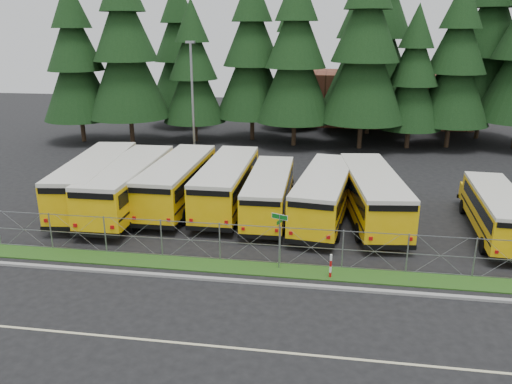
{
  "coord_description": "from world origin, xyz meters",
  "views": [
    {
      "loc": [
        1.18,
        -23.12,
        11.03
      ],
      "look_at": [
        -2.95,
        4.0,
        2.02
      ],
      "focal_mm": 35.0,
      "sensor_mm": 36.0,
      "label": 1
    }
  ],
  "objects_px": {
    "bus_3": "(228,185)",
    "bus_east": "(495,213)",
    "bus_4": "(270,194)",
    "light_standard": "(193,102)",
    "bus_1": "(132,186)",
    "bus_0": "(98,182)",
    "bus_2": "(180,183)",
    "street_sign": "(279,230)",
    "bus_5": "(325,195)",
    "striped_bollard": "(331,266)",
    "bus_6": "(371,196)"
  },
  "relations": [
    {
      "from": "bus_3",
      "to": "bus_east",
      "type": "relative_size",
      "value": 1.17
    },
    {
      "from": "bus_4",
      "to": "light_standard",
      "type": "xyz_separation_m",
      "value": [
        -7.41,
        9.68,
        4.14
      ]
    },
    {
      "from": "bus_1",
      "to": "bus_3",
      "type": "height_order",
      "value": "bus_1"
    },
    {
      "from": "bus_0",
      "to": "bus_1",
      "type": "bearing_deg",
      "value": -18.25
    },
    {
      "from": "bus_1",
      "to": "bus_2",
      "type": "height_order",
      "value": "bus_1"
    },
    {
      "from": "bus_1",
      "to": "bus_east",
      "type": "relative_size",
      "value": 1.23
    },
    {
      "from": "bus_2",
      "to": "light_standard",
      "type": "xyz_separation_m",
      "value": [
        -1.41,
        8.78,
        3.99
      ]
    },
    {
      "from": "street_sign",
      "to": "bus_3",
      "type": "bearing_deg",
      "value": 116.84
    },
    {
      "from": "bus_0",
      "to": "bus_1",
      "type": "height_order",
      "value": "bus_0"
    },
    {
      "from": "bus_0",
      "to": "bus_2",
      "type": "distance_m",
      "value": 5.29
    },
    {
      "from": "bus_5",
      "to": "street_sign",
      "type": "xyz_separation_m",
      "value": [
        -2.01,
        -7.1,
        0.56
      ]
    },
    {
      "from": "bus_east",
      "to": "bus_2",
      "type": "bearing_deg",
      "value": 176.98
    },
    {
      "from": "bus_5",
      "to": "light_standard",
      "type": "xyz_separation_m",
      "value": [
        -10.79,
        9.86,
        4.02
      ]
    },
    {
      "from": "street_sign",
      "to": "bus_1",
      "type": "bearing_deg",
      "value": 145.98
    },
    {
      "from": "bus_3",
      "to": "striped_bollard",
      "type": "relative_size",
      "value": 9.57
    },
    {
      "from": "bus_3",
      "to": "bus_4",
      "type": "xyz_separation_m",
      "value": [
        2.82,
        -1.02,
        -0.14
      ]
    },
    {
      "from": "bus_0",
      "to": "light_standard",
      "type": "bearing_deg",
      "value": 61.49
    },
    {
      "from": "bus_0",
      "to": "striped_bollard",
      "type": "bearing_deg",
      "value": -34.71
    },
    {
      "from": "bus_0",
      "to": "bus_3",
      "type": "relative_size",
      "value": 1.06
    },
    {
      "from": "bus_5",
      "to": "street_sign",
      "type": "bearing_deg",
      "value": -98.45
    },
    {
      "from": "bus_2",
      "to": "bus_4",
      "type": "relative_size",
      "value": 1.11
    },
    {
      "from": "bus_0",
      "to": "street_sign",
      "type": "bearing_deg",
      "value": -37.16
    },
    {
      "from": "street_sign",
      "to": "striped_bollard",
      "type": "xyz_separation_m",
      "value": [
        2.45,
        -0.59,
        -1.43
      ]
    },
    {
      "from": "bus_4",
      "to": "bus_6",
      "type": "xyz_separation_m",
      "value": [
        6.11,
        0.04,
        0.15
      ]
    },
    {
      "from": "light_standard",
      "to": "bus_4",
      "type": "bearing_deg",
      "value": -52.55
    },
    {
      "from": "bus_6",
      "to": "light_standard",
      "type": "relative_size",
      "value": 1.14
    },
    {
      "from": "bus_0",
      "to": "bus_6",
      "type": "height_order",
      "value": "bus_0"
    },
    {
      "from": "bus_3",
      "to": "bus_6",
      "type": "height_order",
      "value": "bus_6"
    },
    {
      "from": "bus_1",
      "to": "bus_4",
      "type": "distance_m",
      "value": 8.73
    },
    {
      "from": "bus_5",
      "to": "light_standard",
      "type": "distance_m",
      "value": 15.16
    },
    {
      "from": "bus_5",
      "to": "bus_1",
      "type": "bearing_deg",
      "value": -171.3
    },
    {
      "from": "street_sign",
      "to": "striped_bollard",
      "type": "height_order",
      "value": "street_sign"
    },
    {
      "from": "bus_0",
      "to": "bus_5",
      "type": "xyz_separation_m",
      "value": [
        14.59,
        -0.2,
        -0.12
      ]
    },
    {
      "from": "bus_0",
      "to": "striped_bollard",
      "type": "distance_m",
      "value": 17.02
    },
    {
      "from": "street_sign",
      "to": "light_standard",
      "type": "height_order",
      "value": "light_standard"
    },
    {
      "from": "bus_3",
      "to": "bus_0",
      "type": "bearing_deg",
      "value": -173.35
    },
    {
      "from": "bus_0",
      "to": "bus_2",
      "type": "height_order",
      "value": "bus_0"
    },
    {
      "from": "bus_1",
      "to": "striped_bollard",
      "type": "xyz_separation_m",
      "value": [
        12.55,
        -7.4,
        -0.98
      ]
    },
    {
      "from": "light_standard",
      "to": "striped_bollard",
      "type": "bearing_deg",
      "value": -57.36
    },
    {
      "from": "bus_2",
      "to": "bus_4",
      "type": "distance_m",
      "value": 6.07
    },
    {
      "from": "bus_3",
      "to": "bus_5",
      "type": "relative_size",
      "value": 1.02
    },
    {
      "from": "bus_1",
      "to": "bus_3",
      "type": "distance_m",
      "value": 6.08
    },
    {
      "from": "bus_1",
      "to": "light_standard",
      "type": "height_order",
      "value": "light_standard"
    },
    {
      "from": "bus_5",
      "to": "striped_bollard",
      "type": "xyz_separation_m",
      "value": [
        0.45,
        -7.69,
        -0.88
      ]
    },
    {
      "from": "bus_0",
      "to": "bus_1",
      "type": "relative_size",
      "value": 1.01
    },
    {
      "from": "bus_4",
      "to": "bus_2",
      "type": "bearing_deg",
      "value": 170.57
    },
    {
      "from": "bus_2",
      "to": "bus_4",
      "type": "xyz_separation_m",
      "value": [
        6.0,
        -0.9,
        -0.15
      ]
    },
    {
      "from": "bus_2",
      "to": "street_sign",
      "type": "bearing_deg",
      "value": -47.63
    },
    {
      "from": "bus_2",
      "to": "striped_bollard",
      "type": "relative_size",
      "value": 9.63
    },
    {
      "from": "bus_3",
      "to": "bus_4",
      "type": "height_order",
      "value": "bus_3"
    }
  ]
}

